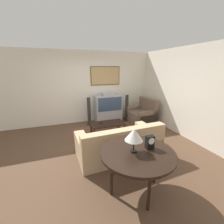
% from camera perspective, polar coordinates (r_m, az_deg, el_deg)
% --- Properties ---
extents(ground_plane, '(12.00, 12.00, 0.00)m').
position_cam_1_polar(ground_plane, '(4.31, -4.08, -12.55)').
color(ground_plane, brown).
extents(wall_back, '(12.00, 0.10, 2.70)m').
position_cam_1_polar(wall_back, '(5.89, -9.87, 9.18)').
color(wall_back, silver).
rests_on(wall_back, ground_plane).
extents(wall_right, '(0.06, 12.00, 2.70)m').
position_cam_1_polar(wall_right, '(5.17, 25.14, 6.77)').
color(wall_right, silver).
rests_on(wall_right, ground_plane).
extents(area_rug, '(2.47, 1.78, 0.01)m').
position_cam_1_polar(area_rug, '(4.96, -0.06, -8.31)').
color(area_rug, brown).
rests_on(area_rug, ground_plane).
extents(tv, '(1.02, 0.53, 1.15)m').
position_cam_1_polar(tv, '(5.90, -1.50, 1.39)').
color(tv, '#9E9EA3').
rests_on(tv, ground_plane).
extents(couch, '(2.02, 1.08, 0.82)m').
position_cam_1_polar(couch, '(3.74, 2.77, -12.20)').
color(couch, tan).
rests_on(couch, ground_plane).
extents(armchair, '(0.90, 1.05, 0.96)m').
position_cam_1_polar(armchair, '(5.92, 11.39, -1.21)').
color(armchair, brown).
rests_on(armchair, ground_plane).
extents(coffee_table, '(1.09, 0.57, 0.38)m').
position_cam_1_polar(coffee_table, '(4.83, -1.71, -4.66)').
color(coffee_table, black).
rests_on(coffee_table, ground_plane).
extents(console_table, '(1.22, 1.22, 0.79)m').
position_cam_1_polar(console_table, '(2.58, 9.62, -15.78)').
color(console_table, black).
rests_on(console_table, ground_plane).
extents(table_lamp, '(0.29, 0.29, 0.40)m').
position_cam_1_polar(table_lamp, '(2.40, 8.39, -8.65)').
color(table_lamp, black).
rests_on(table_lamp, console_table).
extents(mantel_clock, '(0.14, 0.10, 0.23)m').
position_cam_1_polar(mantel_clock, '(2.62, 14.20, -11.05)').
color(mantel_clock, black).
rests_on(mantel_clock, console_table).
extents(remote, '(0.11, 0.16, 0.02)m').
position_cam_1_polar(remote, '(4.80, -4.43, -4.20)').
color(remote, black).
rests_on(remote, coffee_table).
extents(speaker_tower_left, '(0.21, 0.21, 1.05)m').
position_cam_1_polar(speaker_tower_left, '(5.65, -8.71, 0.00)').
color(speaker_tower_left, black).
rests_on(speaker_tower_left, ground_plane).
extents(speaker_tower_right, '(0.21, 0.21, 1.05)m').
position_cam_1_polar(speaker_tower_right, '(6.11, 5.63, 1.38)').
color(speaker_tower_right, black).
rests_on(speaker_tower_right, ground_plane).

